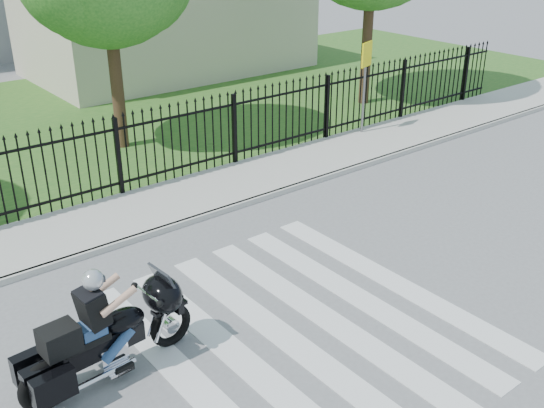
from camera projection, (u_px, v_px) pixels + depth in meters
ground at (304, 326)px, 9.55m from camera, size 120.00×120.00×0.00m
crosswalk at (304, 326)px, 9.55m from camera, size 5.00×5.50×0.01m
sidewalk at (145, 210)px, 13.09m from camera, size 40.00×2.00×0.12m
curb at (169, 228)px, 12.37m from camera, size 40.00×0.12×0.12m
grass_strip at (27, 129)px, 18.09m from camera, size 40.00×12.00×0.02m
iron_fence at (119, 159)px, 13.44m from camera, size 26.00×0.04×1.80m
building_low at (168, 24)px, 24.14m from camera, size 10.00×6.00×3.50m
motorcycle_rider at (104, 333)px, 8.25m from camera, size 2.56×0.89×1.69m
traffic_sign at (366, 69)px, 16.79m from camera, size 0.52×0.21×2.45m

